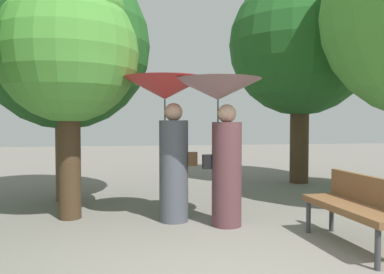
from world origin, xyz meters
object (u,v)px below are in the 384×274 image
(person_left, at_px, (168,119))
(tree_far_back, at_px, (68,39))
(person_right, at_px, (221,121))
(tree_near_left, at_px, (65,31))
(tree_near_right, at_px, (300,32))
(park_bench, at_px, (358,204))

(person_left, xyz_separation_m, tree_far_back, (-1.46, 0.39, 1.19))
(person_right, distance_m, tree_near_left, 3.64)
(tree_near_left, distance_m, tree_near_right, 5.34)
(person_right, bearing_deg, tree_near_right, -29.94)
(person_left, bearing_deg, tree_near_left, 52.02)
(tree_near_left, height_order, tree_far_back, tree_near_left)
(person_left, xyz_separation_m, park_bench, (2.06, -1.55, -1.00))
(person_right, bearing_deg, tree_far_back, 78.94)
(person_left, height_order, park_bench, person_left)
(person_left, height_order, tree_far_back, tree_far_back)
(person_left, height_order, person_right, person_left)
(tree_near_left, bearing_deg, tree_far_back, -79.58)
(person_left, distance_m, tree_far_back, 1.92)
(tree_near_right, bearing_deg, park_bench, -106.58)
(tree_near_left, bearing_deg, tree_near_right, 14.10)
(tree_near_right, bearing_deg, tree_near_left, -165.90)
(person_left, bearing_deg, tree_near_right, -39.68)
(person_left, distance_m, person_right, 0.80)
(tree_far_back, bearing_deg, tree_near_right, 28.85)
(person_left, bearing_deg, tree_far_back, 83.23)
(person_left, relative_size, park_bench, 1.38)
(park_bench, bearing_deg, tree_near_right, 159.79)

